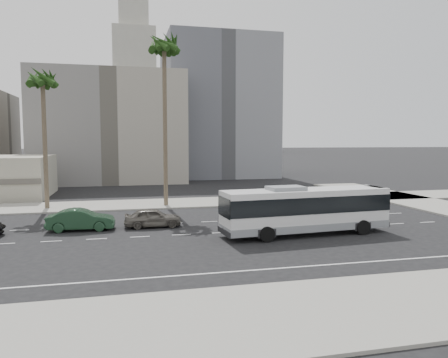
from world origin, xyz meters
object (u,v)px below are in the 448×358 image
object	(u,v)px
city_bus	(306,209)
car_a	(153,218)
car_b	(81,220)
palm_near	(164,50)
palm_mid	(43,83)

from	to	relation	value
city_bus	car_a	distance (m)	12.07
car_b	palm_near	bearing A→B (deg)	-33.13
car_a	palm_near	bearing A→B (deg)	-9.75
car_a	car_b	xyz separation A→B (m)	(-5.50, 0.00, 0.06)
car_a	palm_mid	world-z (taller)	palm_mid
palm_near	car_b	bearing A→B (deg)	-125.74
car_a	palm_near	size ratio (longest dim) A/B	0.25
car_b	city_bus	bearing A→B (deg)	-105.41
city_bus	palm_mid	bearing A→B (deg)	136.60
city_bus	palm_near	xyz separation A→B (m)	(-8.72, 15.81, 14.22)
city_bus	palm_near	bearing A→B (deg)	114.46
city_bus	palm_mid	world-z (taller)	palm_mid
car_a	car_b	world-z (taller)	car_b
car_b	palm_mid	distance (m)	16.88
palm_mid	car_a	bearing A→B (deg)	-49.25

